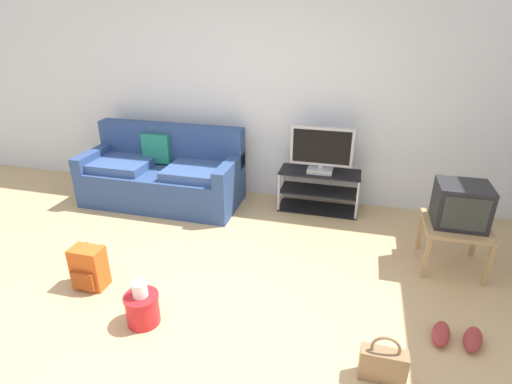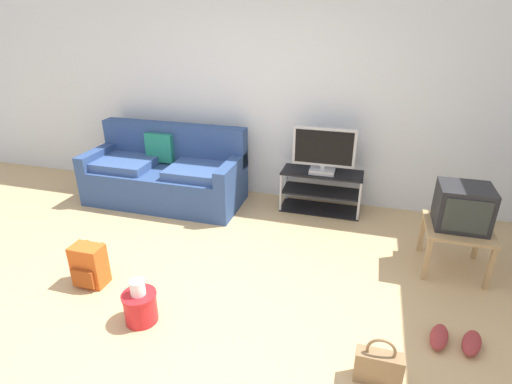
{
  "view_description": "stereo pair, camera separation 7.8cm",
  "coord_description": "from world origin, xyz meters",
  "px_view_note": "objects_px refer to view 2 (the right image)",
  "views": [
    {
      "loc": [
        1.14,
        -2.31,
        2.19
      ],
      "look_at": [
        0.29,
        0.93,
        0.69
      ],
      "focal_mm": 28.1,
      "sensor_mm": 36.0,
      "label": 1
    },
    {
      "loc": [
        1.21,
        -2.29,
        2.19
      ],
      "look_at": [
        0.29,
        0.93,
        0.69
      ],
      "focal_mm": 28.1,
      "sensor_mm": 36.0,
      "label": 2
    }
  ],
  "objects_px": {
    "tv_stand": "(321,191)",
    "side_table": "(457,233)",
    "crt_tv": "(463,207)",
    "cleaning_bucket": "(140,305)",
    "couch": "(166,174)",
    "handbag": "(379,366)",
    "backpack": "(89,266)",
    "flat_tv": "(324,151)",
    "sneakers_pair": "(455,340)"
  },
  "relations": [
    {
      "from": "side_table",
      "to": "sneakers_pair",
      "type": "relative_size",
      "value": 1.37
    },
    {
      "from": "crt_tv",
      "to": "tv_stand",
      "type": "bearing_deg",
      "value": 147.0
    },
    {
      "from": "crt_tv",
      "to": "sneakers_pair",
      "type": "bearing_deg",
      "value": -95.8
    },
    {
      "from": "tv_stand",
      "to": "sneakers_pair",
      "type": "distance_m",
      "value": 2.28
    },
    {
      "from": "crt_tv",
      "to": "couch",
      "type": "bearing_deg",
      "value": 169.03
    },
    {
      "from": "side_table",
      "to": "handbag",
      "type": "relative_size",
      "value": 1.6
    },
    {
      "from": "tv_stand",
      "to": "backpack",
      "type": "bearing_deg",
      "value": -130.75
    },
    {
      "from": "handbag",
      "to": "cleaning_bucket",
      "type": "xyz_separation_m",
      "value": [
        -1.76,
        0.08,
        0.02
      ]
    },
    {
      "from": "sneakers_pair",
      "to": "side_table",
      "type": "bearing_deg",
      "value": 84.11
    },
    {
      "from": "couch",
      "to": "flat_tv",
      "type": "bearing_deg",
      "value": 6.51
    },
    {
      "from": "flat_tv",
      "to": "handbag",
      "type": "height_order",
      "value": "flat_tv"
    },
    {
      "from": "cleaning_bucket",
      "to": "couch",
      "type": "bearing_deg",
      "value": 112.13
    },
    {
      "from": "handbag",
      "to": "tv_stand",
      "type": "bearing_deg",
      "value": 106.28
    },
    {
      "from": "tv_stand",
      "to": "side_table",
      "type": "bearing_deg",
      "value": -33.49
    },
    {
      "from": "backpack",
      "to": "handbag",
      "type": "height_order",
      "value": "backpack"
    },
    {
      "from": "tv_stand",
      "to": "backpack",
      "type": "xyz_separation_m",
      "value": [
        -1.73,
        -2.01,
        -0.06
      ]
    },
    {
      "from": "crt_tv",
      "to": "handbag",
      "type": "height_order",
      "value": "crt_tv"
    },
    {
      "from": "backpack",
      "to": "handbag",
      "type": "xyz_separation_m",
      "value": [
        2.43,
        -0.37,
        -0.06
      ]
    },
    {
      "from": "couch",
      "to": "handbag",
      "type": "height_order",
      "value": "couch"
    },
    {
      "from": "couch",
      "to": "side_table",
      "type": "relative_size",
      "value": 3.4
    },
    {
      "from": "backpack",
      "to": "handbag",
      "type": "distance_m",
      "value": 2.46
    },
    {
      "from": "handbag",
      "to": "sneakers_pair",
      "type": "xyz_separation_m",
      "value": [
        0.54,
        0.47,
        -0.08
      ]
    },
    {
      "from": "tv_stand",
      "to": "flat_tv",
      "type": "bearing_deg",
      "value": -90.0
    },
    {
      "from": "backpack",
      "to": "handbag",
      "type": "bearing_deg",
      "value": -1.91
    },
    {
      "from": "flat_tv",
      "to": "handbag",
      "type": "xyz_separation_m",
      "value": [
        0.7,
        -2.36,
        -0.63
      ]
    },
    {
      "from": "tv_stand",
      "to": "handbag",
      "type": "height_order",
      "value": "tv_stand"
    },
    {
      "from": "backpack",
      "to": "cleaning_bucket",
      "type": "height_order",
      "value": "backpack"
    },
    {
      "from": "couch",
      "to": "crt_tv",
      "type": "bearing_deg",
      "value": -10.97
    },
    {
      "from": "backpack",
      "to": "cleaning_bucket",
      "type": "distance_m",
      "value": 0.73
    },
    {
      "from": "couch",
      "to": "crt_tv",
      "type": "relative_size",
      "value": 4.34
    },
    {
      "from": "cleaning_bucket",
      "to": "handbag",
      "type": "bearing_deg",
      "value": -2.5
    },
    {
      "from": "crt_tv",
      "to": "handbag",
      "type": "xyz_separation_m",
      "value": [
        -0.64,
        -1.51,
        -0.51
      ]
    },
    {
      "from": "tv_stand",
      "to": "flat_tv",
      "type": "distance_m",
      "value": 0.51
    },
    {
      "from": "side_table",
      "to": "backpack",
      "type": "height_order",
      "value": "side_table"
    },
    {
      "from": "flat_tv",
      "to": "side_table",
      "type": "bearing_deg",
      "value": -32.81
    },
    {
      "from": "flat_tv",
      "to": "crt_tv",
      "type": "height_order",
      "value": "flat_tv"
    },
    {
      "from": "sneakers_pair",
      "to": "cleaning_bucket",
      "type": "bearing_deg",
      "value": -170.22
    },
    {
      "from": "tv_stand",
      "to": "side_table",
      "type": "xyz_separation_m",
      "value": [
        1.34,
        -0.88,
        0.13
      ]
    },
    {
      "from": "couch",
      "to": "tv_stand",
      "type": "height_order",
      "value": "couch"
    },
    {
      "from": "couch",
      "to": "tv_stand",
      "type": "xyz_separation_m",
      "value": [
        1.91,
        0.24,
        -0.1
      ]
    },
    {
      "from": "couch",
      "to": "tv_stand",
      "type": "bearing_deg",
      "value": 7.17
    },
    {
      "from": "tv_stand",
      "to": "backpack",
      "type": "relative_size",
      "value": 2.49
    },
    {
      "from": "crt_tv",
      "to": "flat_tv",
      "type": "bearing_deg",
      "value": 147.68
    },
    {
      "from": "handbag",
      "to": "sneakers_pair",
      "type": "distance_m",
      "value": 0.72
    },
    {
      "from": "flat_tv",
      "to": "cleaning_bucket",
      "type": "distance_m",
      "value": 2.59
    },
    {
      "from": "crt_tv",
      "to": "cleaning_bucket",
      "type": "xyz_separation_m",
      "value": [
        -2.4,
        -1.44,
        -0.48
      ]
    },
    {
      "from": "couch",
      "to": "flat_tv",
      "type": "distance_m",
      "value": 1.96
    },
    {
      "from": "couch",
      "to": "handbag",
      "type": "relative_size",
      "value": 5.44
    },
    {
      "from": "crt_tv",
      "to": "backpack",
      "type": "height_order",
      "value": "crt_tv"
    },
    {
      "from": "backpack",
      "to": "handbag",
      "type": "relative_size",
      "value": 1.07
    }
  ]
}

